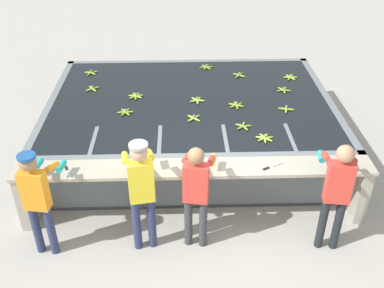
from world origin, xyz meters
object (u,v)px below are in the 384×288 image
object	(u,v)px
worker_2	(196,189)
banana_bunch_floating_2	(136,96)
banana_bunch_floating_6	(265,138)
banana_bunch_floating_11	(93,89)
banana_bunch_floating_3	(206,67)
banana_bunch_floating_4	(125,112)
knife_1	(270,167)
knife_0	(67,170)
worker_0	(37,195)
banana_bunch_floating_1	(194,118)
banana_bunch_floating_0	(243,126)
banana_bunch_floating_12	(236,105)
banana_bunch_floating_8	(197,100)
worker_3	(337,188)
banana_bunch_floating_5	(284,90)
banana_bunch_floating_13	(91,73)
banana_bunch_floating_9	(291,77)
banana_bunch_floating_7	(239,75)
banana_bunch_floating_10	(286,109)
worker_1	(141,186)

from	to	relation	value
worker_2	banana_bunch_floating_2	bearing A→B (deg)	110.12
banana_bunch_floating_6	banana_bunch_floating_11	bearing A→B (deg)	147.98
banana_bunch_floating_3	banana_bunch_floating_4	world-z (taller)	same
banana_bunch_floating_11	knife_1	world-z (taller)	banana_bunch_floating_11
knife_0	worker_0	bearing A→B (deg)	-117.36
worker_2	banana_bunch_floating_1	distance (m)	1.82
banana_bunch_floating_0	banana_bunch_floating_2	xyz separation A→B (m)	(-1.77, 1.11, -0.00)
banana_bunch_floating_11	banana_bunch_floating_12	bearing A→B (deg)	-15.61
banana_bunch_floating_8	banana_bunch_floating_4	bearing A→B (deg)	-161.87
banana_bunch_floating_4	knife_1	size ratio (longest dim) A/B	0.89
knife_0	worker_3	bearing A→B (deg)	-8.80
banana_bunch_floating_1	knife_0	bearing A→B (deg)	-142.10
banana_bunch_floating_3	banana_bunch_floating_4	distance (m)	2.35
banana_bunch_floating_0	banana_bunch_floating_5	bearing A→B (deg)	54.71
banana_bunch_floating_13	banana_bunch_floating_2	bearing A→B (deg)	-47.77
banana_bunch_floating_1	banana_bunch_floating_9	size ratio (longest dim) A/B	0.80
banana_bunch_floating_1	banana_bunch_floating_13	world-z (taller)	same
banana_bunch_floating_11	knife_1	xyz separation A→B (m)	(2.81, -2.53, -0.01)
banana_bunch_floating_9	banana_bunch_floating_6	bearing A→B (deg)	-111.69
banana_bunch_floating_11	banana_bunch_floating_13	size ratio (longest dim) A/B	0.90
banana_bunch_floating_4	banana_bunch_floating_9	bearing A→B (deg)	23.12
worker_0	banana_bunch_floating_1	xyz separation A→B (m)	(2.04, 1.90, 0.00)
banana_bunch_floating_0	banana_bunch_floating_12	size ratio (longest dim) A/B	0.98
banana_bunch_floating_4	banana_bunch_floating_9	xyz separation A→B (m)	(3.05, 1.30, 0.00)
banana_bunch_floating_7	banana_bunch_floating_12	size ratio (longest dim) A/B	0.89
banana_bunch_floating_10	banana_bunch_floating_8	bearing A→B (deg)	165.99
banana_bunch_floating_3	banana_bunch_floating_8	size ratio (longest dim) A/B	1.02
worker_1	banana_bunch_floating_12	bearing A→B (deg)	57.13
worker_3	banana_bunch_floating_13	world-z (taller)	worker_3
banana_bunch_floating_10	worker_3	bearing A→B (deg)	-85.07
banana_bunch_floating_3	worker_2	bearing A→B (deg)	-95.17
banana_bunch_floating_7	banana_bunch_floating_8	bearing A→B (deg)	-129.83
worker_1	worker_2	bearing A→B (deg)	2.13
banana_bunch_floating_8	banana_bunch_floating_10	xyz separation A→B (m)	(1.49, -0.37, 0.00)
banana_bunch_floating_1	banana_bunch_floating_10	size ratio (longest dim) A/B	0.80
knife_0	banana_bunch_floating_10	bearing A→B (deg)	26.21
worker_3	banana_bunch_floating_1	world-z (taller)	worker_3
banana_bunch_floating_7	banana_bunch_floating_11	distance (m)	2.80
banana_bunch_floating_9	banana_bunch_floating_12	bearing A→B (deg)	-136.73
banana_bunch_floating_11	banana_bunch_floating_10	bearing A→B (deg)	-14.66
banana_bunch_floating_0	banana_bunch_floating_3	distance (m)	2.40
worker_2	banana_bunch_floating_7	world-z (taller)	worker_2
banana_bunch_floating_13	knife_0	size ratio (longest dim) A/B	0.82
worker_2	worker_3	size ratio (longest dim) A/B	0.96
banana_bunch_floating_9	banana_bunch_floating_13	xyz separation A→B (m)	(-3.87, 0.34, 0.00)
banana_bunch_floating_8	banana_bunch_floating_11	xyz separation A→B (m)	(-1.89, 0.51, 0.00)
knife_0	banana_bunch_floating_12	bearing A→B (deg)	35.82
worker_2	knife_0	xyz separation A→B (m)	(-1.74, 0.44, 0.01)
banana_bunch_floating_3	banana_bunch_floating_10	distance (m)	2.20
banana_bunch_floating_4	banana_bunch_floating_12	xyz separation A→B (m)	(1.87, 0.19, 0.00)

